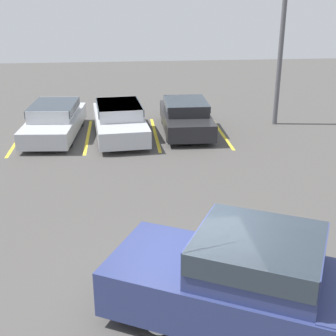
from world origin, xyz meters
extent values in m
plane|color=#4C4947|center=(0.00, 0.00, 0.00)|extent=(60.00, 60.00, 0.00)
cube|color=yellow|center=(-5.10, 10.67, 0.00)|extent=(0.12, 4.51, 0.01)
cube|color=yellow|center=(-2.43, 10.67, 0.00)|extent=(0.12, 4.51, 0.01)
cube|color=yellow|center=(0.23, 10.67, 0.00)|extent=(0.12, 4.51, 0.01)
cube|color=yellow|center=(2.90, 10.67, 0.00)|extent=(0.12, 4.51, 0.01)
cube|color=navy|center=(1.29, -0.94, 0.67)|extent=(5.92, 4.35, 0.85)
cube|color=navy|center=(1.04, -0.81, 1.45)|extent=(2.64, 2.55, 0.70)
cube|color=#2D3842|center=(1.04, -0.81, 1.61)|extent=(2.63, 2.59, 0.38)
cylinder|color=black|center=(0.16, 0.56, 0.41)|extent=(0.88, 0.66, 0.82)
cylinder|color=#ADADB2|center=(0.16, 0.56, 0.41)|extent=(0.56, 0.51, 0.45)
cylinder|color=black|center=(-0.59, -0.88, 0.41)|extent=(0.88, 0.66, 0.82)
cylinder|color=#ADADB2|center=(-0.59, -0.88, 0.41)|extent=(0.56, 0.51, 0.45)
cube|color=#B7BABF|center=(-3.71, 10.86, 0.47)|extent=(2.16, 4.82, 0.61)
cube|color=#B7BABF|center=(-3.70, 10.95, 1.03)|extent=(1.77, 2.56, 0.49)
cube|color=#2D3842|center=(-3.70, 10.95, 1.12)|extent=(1.84, 2.51, 0.30)
cylinder|color=black|center=(-3.03, 9.44, 0.31)|extent=(0.25, 0.63, 0.61)
cylinder|color=#ADADB2|center=(-3.03, 9.44, 0.31)|extent=(0.24, 0.35, 0.34)
cylinder|color=black|center=(-4.59, 9.56, 0.31)|extent=(0.25, 0.63, 0.61)
cylinder|color=#ADADB2|center=(-4.59, 9.56, 0.31)|extent=(0.24, 0.35, 0.34)
cylinder|color=black|center=(-2.82, 12.15, 0.31)|extent=(0.25, 0.63, 0.61)
cylinder|color=#ADADB2|center=(-2.82, 12.15, 0.31)|extent=(0.24, 0.35, 0.34)
cylinder|color=black|center=(-4.38, 12.28, 0.31)|extent=(0.25, 0.63, 0.61)
cylinder|color=#ADADB2|center=(-4.38, 12.28, 0.31)|extent=(0.24, 0.35, 0.34)
cube|color=#B7BABF|center=(-1.18, 10.58, 0.50)|extent=(2.21, 4.81, 0.64)
cube|color=#B7BABF|center=(-1.18, 10.68, 1.05)|extent=(1.81, 2.56, 0.46)
cube|color=#2D3842|center=(-1.18, 10.68, 1.14)|extent=(1.87, 2.51, 0.28)
cylinder|color=black|center=(-0.28, 9.30, 0.33)|extent=(0.29, 0.69, 0.67)
cylinder|color=#ADADB2|center=(-0.28, 9.30, 0.33)|extent=(0.27, 0.39, 0.37)
cylinder|color=black|center=(-1.84, 9.17, 0.33)|extent=(0.29, 0.69, 0.67)
cylinder|color=#ADADB2|center=(-1.84, 9.17, 0.33)|extent=(0.27, 0.39, 0.37)
cylinder|color=black|center=(-0.51, 12.00, 0.33)|extent=(0.29, 0.69, 0.67)
cylinder|color=#ADADB2|center=(-0.51, 12.00, 0.33)|extent=(0.27, 0.39, 0.37)
cylinder|color=black|center=(-2.07, 11.87, 0.33)|extent=(0.29, 0.69, 0.67)
cylinder|color=#ADADB2|center=(-2.07, 11.87, 0.33)|extent=(0.27, 0.39, 0.37)
cube|color=#232326|center=(1.48, 10.88, 0.50)|extent=(1.88, 4.32, 0.63)
cube|color=#232326|center=(1.49, 10.97, 1.04)|extent=(1.62, 2.26, 0.45)
cube|color=#2D3842|center=(1.49, 10.97, 1.13)|extent=(1.70, 2.22, 0.27)
cylinder|color=black|center=(2.23, 9.63, 0.34)|extent=(0.24, 0.68, 0.68)
cylinder|color=#ADADB2|center=(2.23, 9.63, 0.34)|extent=(0.25, 0.38, 0.37)
cylinder|color=black|center=(0.69, 9.65, 0.34)|extent=(0.24, 0.68, 0.68)
cylinder|color=#ADADB2|center=(0.69, 9.65, 0.34)|extent=(0.25, 0.38, 0.37)
cylinder|color=black|center=(2.28, 12.11, 0.34)|extent=(0.24, 0.68, 0.68)
cylinder|color=#ADADB2|center=(2.28, 12.11, 0.34)|extent=(0.25, 0.38, 0.37)
cylinder|color=black|center=(0.74, 12.14, 0.34)|extent=(0.24, 0.68, 0.68)
cylinder|color=#ADADB2|center=(0.74, 12.14, 0.34)|extent=(0.25, 0.38, 0.37)
cylinder|color=#515156|center=(5.44, 11.65, 2.98)|extent=(0.20, 0.20, 5.96)
camera|label=1|loc=(-1.09, -7.18, 5.55)|focal=50.00mm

